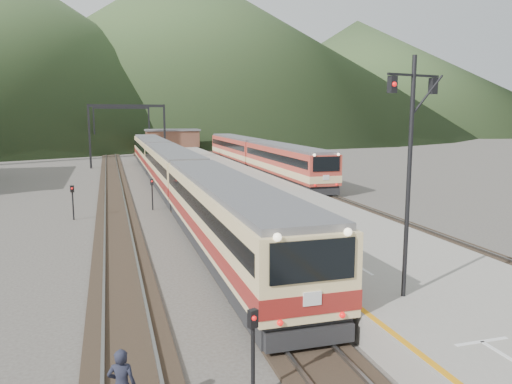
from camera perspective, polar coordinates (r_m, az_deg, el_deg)
name	(u,v)px	position (r m, az deg, el deg)	size (l,w,h in m)	color
ground	(334,384)	(13.89, 8.92, -20.82)	(400.00, 400.00, 0.00)	#47423D
track_main	(164,181)	(51.56, -10.44, 1.26)	(2.60, 200.00, 0.23)	black
track_far	(113,183)	(51.29, -16.00, 1.02)	(2.60, 200.00, 0.23)	black
track_second	(272,177)	(53.98, 1.79, 1.75)	(2.60, 200.00, 0.23)	black
platform	(222,177)	(50.45, -3.88, 1.71)	(8.00, 100.00, 1.00)	gray
gantry_near	(127,123)	(65.89, -14.49, 7.59)	(9.55, 0.25, 8.00)	black
gantry_far	(122,121)	(90.88, -15.09, 7.88)	(9.55, 0.25, 8.00)	black
station_shed	(172,138)	(89.61, -9.54, 6.12)	(9.40, 4.40, 3.10)	brown
hill_a	(2,47)	(205.12, -27.05, 14.52)	(180.00, 180.00, 60.00)	#344E2B
hill_b	(182,47)	(245.33, -8.43, 16.08)	(220.00, 220.00, 75.00)	#344E2B
hill_c	(356,75)	(249.79, 11.34, 12.99)	(160.00, 160.00, 50.00)	#344E2B
main_train	(172,168)	(44.76, -9.60, 2.77)	(3.10, 63.62, 3.79)	#E8CB8A
second_train	(257,155)	(58.84, 0.16, 4.21)	(2.85, 38.77, 3.47)	#B83D30
signal_mast	(410,154)	(16.28, 17.19, 4.15)	(2.14, 0.70, 7.62)	black
short_signal_a	(253,342)	(12.48, -0.36, -16.74)	(0.26, 0.22, 2.27)	black
short_signal_b	(152,190)	(36.33, -11.79, 0.23)	(0.25, 0.20, 2.27)	black
short_signal_c	(73,198)	(34.38, -20.23, -0.63)	(0.27, 0.24, 2.27)	black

